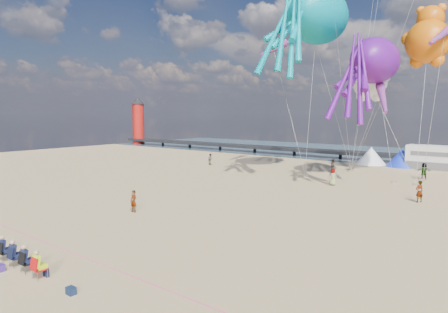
# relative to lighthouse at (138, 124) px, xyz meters

# --- Properties ---
(ground) EXTENTS (120.00, 120.00, 0.00)m
(ground) POSITION_rel_lighthouse_xyz_m (56.00, -44.00, -4.50)
(ground) COLOR tan
(ground) RESTS_ON ground
(water) EXTENTS (120.00, 120.00, 0.00)m
(water) POSITION_rel_lighthouse_xyz_m (56.00, 11.00, -4.48)
(water) COLOR #31505F
(water) RESTS_ON ground
(pier) EXTENTS (60.00, 3.00, 0.50)m
(pier) POSITION_rel_lighthouse_xyz_m (28.00, 0.00, -3.50)
(pier) COLOR black
(pier) RESTS_ON ground
(lighthouse) EXTENTS (2.60, 2.60, 9.00)m
(lighthouse) POSITION_rel_lighthouse_xyz_m (0.00, 0.00, 0.00)
(lighthouse) COLOR #A5140F
(lighthouse) RESTS_ON ground
(motorhome_0) EXTENTS (6.60, 2.50, 3.00)m
(motorhome_0) POSITION_rel_lighthouse_xyz_m (62.00, -4.00, -3.00)
(motorhome_0) COLOR silver
(motorhome_0) RESTS_ON ground
(tent_white) EXTENTS (4.00, 4.00, 2.40)m
(tent_white) POSITION_rel_lighthouse_xyz_m (54.00, -4.00, -3.30)
(tent_white) COLOR white
(tent_white) RESTS_ON ground
(tent_blue) EXTENTS (4.00, 4.00, 2.40)m
(tent_blue) POSITION_rel_lighthouse_xyz_m (58.00, -4.00, -3.30)
(tent_blue) COLOR #1933CC
(tent_blue) RESTS_ON ground
(spectator_row) EXTENTS (6.10, 0.90, 1.30)m
(spectator_row) POSITION_rel_lighthouse_xyz_m (53.29, -51.57, -3.85)
(spectator_row) COLOR black
(spectator_row) RESTS_ON ground
(cooler_purple) EXTENTS (0.40, 0.30, 0.32)m
(cooler_purple) POSITION_rel_lighthouse_xyz_m (53.27, -52.27, -4.34)
(cooler_purple) COLOR #3B2079
(cooler_purple) RESTS_ON ground
(cooler_navy) EXTENTS (0.38, 0.28, 0.30)m
(cooler_navy) POSITION_rel_lighthouse_xyz_m (57.91, -51.57, -4.35)
(cooler_navy) COLOR #13213B
(cooler_navy) RESTS_ON ground
(rope_line) EXTENTS (34.00, 0.03, 0.03)m
(rope_line) POSITION_rel_lighthouse_xyz_m (56.00, -49.00, -4.48)
(rope_line) COLOR #F2338C
(rope_line) RESTS_ON ground
(standing_person) EXTENTS (0.59, 0.39, 1.58)m
(standing_person) POSITION_rel_lighthouse_xyz_m (49.45, -41.60, -3.71)
(standing_person) COLOR tan
(standing_person) RESTS_ON ground
(beachgoer_0) EXTENTS (0.71, 0.58, 1.69)m
(beachgoer_0) POSITION_rel_lighthouse_xyz_m (56.40, -22.62, -3.65)
(beachgoer_0) COLOR #7F6659
(beachgoer_0) RESTS_ON ground
(beachgoer_1) EXTENTS (0.86, 0.67, 1.55)m
(beachgoer_1) POSITION_rel_lighthouse_xyz_m (36.95, -18.26, -3.72)
(beachgoer_1) COLOR #7F6659
(beachgoer_1) RESTS_ON ground
(beachgoer_4) EXTENTS (1.13, 0.96, 1.82)m
(beachgoer_4) POSITION_rel_lighthouse_xyz_m (62.64, -13.33, -3.59)
(beachgoer_4) COLOR #7F6659
(beachgoer_4) RESTS_ON ground
(beachgoer_5) EXTENTS (1.43, 1.58, 1.75)m
(beachgoer_5) POSITION_rel_lighthouse_xyz_m (64.83, -25.47, -3.63)
(beachgoer_5) COLOR #7F6659
(beachgoer_5) RESTS_ON ground
(beachgoer_7) EXTENTS (0.84, 0.95, 1.64)m
(beachgoer_7) POSITION_rel_lighthouse_xyz_m (53.13, -14.86, -3.68)
(beachgoer_7) COLOR #7F6659
(beachgoer_7) RESTS_ON ground
(sandbag_a) EXTENTS (0.50, 0.35, 0.22)m
(sandbag_a) POSITION_rel_lighthouse_xyz_m (51.42, -18.73, -4.39)
(sandbag_a) COLOR gray
(sandbag_a) RESTS_ON ground
(sandbag_b) EXTENTS (0.50, 0.35, 0.22)m
(sandbag_b) POSITION_rel_lighthouse_xyz_m (60.76, -17.63, -4.39)
(sandbag_b) COLOR gray
(sandbag_b) RESTS_ON ground
(sandbag_c) EXTENTS (0.50, 0.35, 0.22)m
(sandbag_c) POSITION_rel_lighthouse_xyz_m (62.84, -17.70, -4.39)
(sandbag_c) COLOR gray
(sandbag_c) RESTS_ON ground
(sandbag_d) EXTENTS (0.50, 0.35, 0.22)m
(sandbag_d) POSITION_rel_lighthouse_xyz_m (62.75, -14.30, -4.39)
(sandbag_d) COLOR gray
(sandbag_d) RESTS_ON ground
(sandbag_e) EXTENTS (0.50, 0.35, 0.22)m
(sandbag_e) POSITION_rel_lighthouse_xyz_m (54.44, -12.48, -4.39)
(sandbag_e) COLOR gray
(sandbag_e) RESTS_ON ground
(kite_octopus_teal) EXTENTS (6.00, 11.57, 12.68)m
(kite_octopus_teal) POSITION_rel_lighthouse_xyz_m (52.46, -18.73, 13.02)
(kite_octopus_teal) COLOR #008B98
(kite_octopus_purple) EXTENTS (5.21, 10.03, 10.99)m
(kite_octopus_purple) POSITION_rel_lighthouse_xyz_m (58.65, -18.42, 7.80)
(kite_octopus_purple) COLOR #560E7E
(kite_panda) EXTENTS (5.88, 5.74, 6.45)m
(kite_panda) POSITION_rel_lighthouse_xyz_m (57.13, -15.21, 6.04)
(kite_panda) COLOR white
(kite_teddy_orange) EXTENTS (6.92, 6.74, 7.68)m
(kite_teddy_orange) POSITION_rel_lighthouse_xyz_m (62.31, -13.21, 9.95)
(kite_teddy_orange) COLOR #E16408
(windsock_left) EXTENTS (1.50, 6.46, 6.40)m
(windsock_left) POSITION_rel_lighthouse_xyz_m (45.70, -16.53, 10.42)
(windsock_left) COLOR red
(windsock_mid) EXTENTS (2.40, 6.50, 6.44)m
(windsock_mid) POSITION_rel_lighthouse_xyz_m (64.30, -15.86, 10.26)
(windsock_mid) COLOR red
(windsock_right) EXTENTS (3.07, 5.53, 5.64)m
(windsock_right) POSITION_rel_lighthouse_xyz_m (60.03, -19.99, 3.99)
(windsock_right) COLOR red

